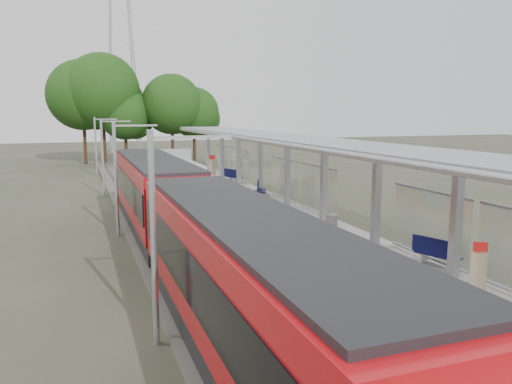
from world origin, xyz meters
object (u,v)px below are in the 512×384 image
Objects in this scene: train at (184,219)px; info_pillar_near at (478,281)px; bench_mid at (260,189)px; info_pillar_far at (212,171)px; litter_bin at (331,227)px; bench_near at (436,252)px; bench_far at (233,176)px.

train is 9.80m from info_pillar_near.
bench_mid is 0.85× the size of info_pillar_far.
info_pillar_far reaches higher than litter_bin.
bench_near is 0.78× the size of info_pillar_far.
litter_bin is at bearing -72.08° from bench_mid.
train is 16.94× the size of bench_mid.
info_pillar_far is (5.20, 15.72, -0.22)m from train.
litter_bin reaches higher than bench_far.
train reaches higher than info_pillar_far.
bench_near is (6.84, -5.02, -0.54)m from train.
train is at bearing -103.44° from info_pillar_far.
train is at bearing 144.94° from info_pillar_near.
info_pillar_far is (-1.32, 0.46, 0.32)m from bench_far.
litter_bin is (-1.35, 4.26, -0.02)m from bench_near.
bench_far is at bearing 107.85° from info_pillar_near.
litter_bin is at bearing 87.31° from bench_near.
info_pillar_near is (-0.92, -23.31, 0.23)m from bench_far.
bench_near is at bearing -72.40° from litter_bin.
bench_near is 0.92× the size of bench_mid.
info_pillar_far is 1.96× the size of litter_bin.
info_pillar_near is at bearing -132.61° from bench_near.
bench_mid is at bearing 72.87° from bench_near.
litter_bin is (0.29, -16.48, -0.34)m from info_pillar_far.
info_pillar_far reaches higher than bench_mid.
train reaches higher than bench_near.
bench_far is 16.06m from litter_bin.
bench_far is 0.77× the size of info_pillar_far.
bench_mid is 16.70m from info_pillar_near.
train is 8.50m from bench_near.
bench_far is 0.87× the size of info_pillar_near.
bench_mid is 9.43m from litter_bin.
bench_far is 23.32m from info_pillar_near.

